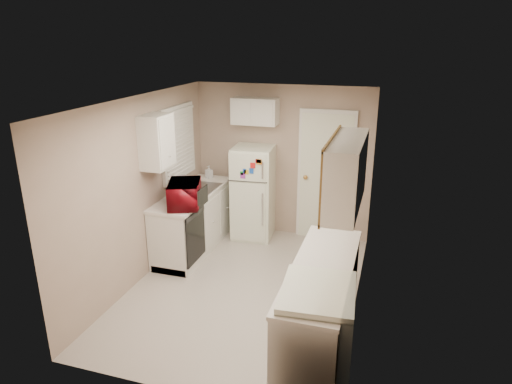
% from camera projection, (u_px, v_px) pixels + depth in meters
% --- Properties ---
extents(floor, '(3.80, 3.80, 0.00)m').
position_uv_depth(floor, '(245.00, 288.00, 5.89)').
color(floor, beige).
rests_on(floor, ground).
extents(ceiling, '(3.80, 3.80, 0.00)m').
position_uv_depth(ceiling, '(243.00, 101.00, 5.11)').
color(ceiling, white).
rests_on(ceiling, floor).
extents(wall_left, '(3.80, 3.80, 0.00)m').
position_uv_depth(wall_left, '(141.00, 190.00, 5.89)').
color(wall_left, tan).
rests_on(wall_left, floor).
extents(wall_right, '(3.80, 3.80, 0.00)m').
position_uv_depth(wall_right, '(362.00, 214.00, 5.11)').
color(wall_right, tan).
rests_on(wall_right, floor).
extents(wall_back, '(2.80, 2.80, 0.00)m').
position_uv_depth(wall_back, '(282.00, 162.00, 7.22)').
color(wall_back, tan).
rests_on(wall_back, floor).
extents(wall_front, '(2.80, 2.80, 0.00)m').
position_uv_depth(wall_front, '(171.00, 276.00, 3.78)').
color(wall_front, tan).
rests_on(wall_front, floor).
extents(left_counter, '(0.60, 1.80, 0.90)m').
position_uv_depth(left_counter, '(194.00, 221.00, 6.86)').
color(left_counter, silver).
rests_on(left_counter, floor).
extents(dishwasher, '(0.03, 0.58, 0.72)m').
position_uv_depth(dishwasher, '(195.00, 236.00, 6.23)').
color(dishwasher, black).
rests_on(dishwasher, floor).
extents(sink, '(0.54, 0.74, 0.16)m').
position_uv_depth(sink, '(197.00, 192.00, 6.87)').
color(sink, gray).
rests_on(sink, left_counter).
extents(microwave, '(0.68, 0.52, 0.40)m').
position_uv_depth(microwave, '(185.00, 195.00, 6.15)').
color(microwave, maroon).
rests_on(microwave, left_counter).
extents(soap_bottle, '(0.12, 0.12, 0.20)m').
position_uv_depth(soap_bottle, '(209.00, 172.00, 7.37)').
color(soap_bottle, silver).
rests_on(soap_bottle, left_counter).
extents(window_blinds, '(0.10, 0.98, 1.08)m').
position_uv_depth(window_blinds, '(179.00, 143.00, 6.70)').
color(window_blinds, silver).
rests_on(window_blinds, wall_left).
extents(upper_cabinet_left, '(0.30, 0.45, 0.70)m').
position_uv_depth(upper_cabinet_left, '(157.00, 142.00, 5.85)').
color(upper_cabinet_left, silver).
rests_on(upper_cabinet_left, wall_left).
extents(refrigerator, '(0.65, 0.63, 1.48)m').
position_uv_depth(refrigerator, '(253.00, 193.00, 7.19)').
color(refrigerator, silver).
rests_on(refrigerator, floor).
extents(cabinet_over_fridge, '(0.70, 0.30, 0.40)m').
position_uv_depth(cabinet_over_fridge, '(255.00, 111.00, 6.93)').
color(cabinet_over_fridge, silver).
rests_on(cabinet_over_fridge, wall_back).
extents(interior_door, '(0.86, 0.06, 2.08)m').
position_uv_depth(interior_door, '(325.00, 177.00, 7.04)').
color(interior_door, silver).
rests_on(interior_door, floor).
extents(right_counter, '(0.60, 2.00, 0.90)m').
position_uv_depth(right_counter, '(320.00, 305.00, 4.71)').
color(right_counter, silver).
rests_on(right_counter, floor).
extents(stove, '(0.70, 0.84, 0.97)m').
position_uv_depth(stove, '(316.00, 334.00, 4.20)').
color(stove, silver).
rests_on(stove, floor).
extents(upper_cabinet_right, '(0.30, 1.20, 0.70)m').
position_uv_depth(upper_cabinet_right, '(347.00, 174.00, 4.50)').
color(upper_cabinet_right, silver).
rests_on(upper_cabinet_right, wall_right).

